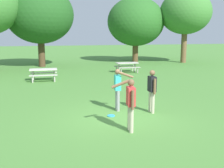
% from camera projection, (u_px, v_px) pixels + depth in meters
% --- Properties ---
extents(ground_plane, '(120.00, 120.00, 0.00)m').
position_uv_depth(ground_plane, '(120.00, 118.00, 9.63)').
color(ground_plane, '#4C8438').
extents(person_thrower, '(0.66, 0.67, 1.64)m').
position_uv_depth(person_thrower, '(130.00, 101.00, 8.12)').
color(person_thrower, '#B7AD93').
rests_on(person_thrower, ground).
extents(person_catcher, '(0.66, 0.67, 1.64)m').
position_uv_depth(person_catcher, '(118.00, 86.00, 10.38)').
color(person_catcher, gray).
rests_on(person_catcher, ground).
extents(person_bystander, '(0.22, 0.61, 1.64)m').
position_uv_depth(person_bystander, '(152.00, 88.00, 10.11)').
color(person_bystander, '#B7AD93').
rests_on(person_bystander, ground).
extents(frisbee, '(0.28, 0.28, 0.03)m').
position_uv_depth(frisbee, '(111.00, 116.00, 9.81)').
color(frisbee, '#2D9EDB').
rests_on(frisbee, ground).
extents(picnic_table_near, '(1.75, 1.48, 0.77)m').
position_uv_depth(picnic_table_near, '(44.00, 72.00, 17.02)').
color(picnic_table_near, beige).
rests_on(picnic_table_near, ground).
extents(picnic_table_far, '(1.72, 1.45, 0.77)m').
position_uv_depth(picnic_table_far, '(127.00, 65.00, 20.77)').
color(picnic_table_far, '#B2ADA3').
rests_on(picnic_table_far, ground).
extents(tree_slender_mid, '(5.99, 5.99, 7.17)m').
position_uv_depth(tree_slender_mid, '(40.00, 15.00, 23.64)').
color(tree_slender_mid, '#4C3823').
rests_on(tree_slender_mid, ground).
extents(tree_back_left, '(5.93, 5.93, 6.73)m').
position_uv_depth(tree_back_left, '(136.00, 22.00, 27.87)').
color(tree_back_left, brown).
rests_on(tree_back_left, ground).
extents(tree_back_right, '(5.18, 5.18, 7.30)m').
position_uv_depth(tree_back_right, '(185.00, 13.00, 27.01)').
color(tree_back_right, brown).
rests_on(tree_back_right, ground).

